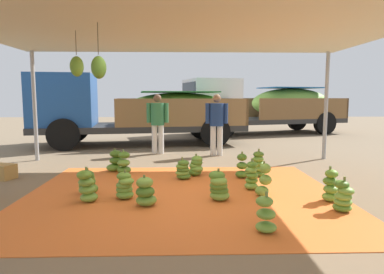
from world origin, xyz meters
name	(u,v)px	position (x,y,z in m)	size (l,w,h in m)	color
ground_plane	(182,162)	(0.00, 3.00, 0.00)	(40.00, 40.00, 0.00)	#7F6B51
tarp_orange	(183,195)	(0.00, 0.00, 0.01)	(5.28, 4.47, 0.01)	orange
tent_canopy	(181,24)	(-0.02, -0.08, 2.79)	(8.00, 7.00, 2.88)	#9EA0A5
banana_bunch_0	(252,176)	(1.23, 0.28, 0.25)	(0.33, 0.33, 0.56)	#75A83D
banana_bunch_1	(343,197)	(2.30, -0.94, 0.22)	(0.37, 0.37, 0.51)	#518428
banana_bunch_2	(264,181)	(1.35, -0.14, 0.26)	(0.36, 0.32, 0.59)	#75A83D
banana_bunch_3	(125,186)	(-0.94, -0.20, 0.21)	(0.39, 0.40, 0.48)	#6B9E38
banana_bunch_4	(196,166)	(0.28, 1.38, 0.21)	(0.39, 0.37, 0.47)	#518428
banana_bunch_5	(219,186)	(0.57, -0.34, 0.23)	(0.39, 0.42, 0.52)	#75A83D
banana_bunch_6	(146,193)	(-0.56, -0.59, 0.21)	(0.43, 0.43, 0.48)	#6B9E38
banana_bunch_7	(87,187)	(-1.50, -0.38, 0.25)	(0.36, 0.36, 0.56)	#75A83D
banana_bunch_8	(330,186)	(2.33, -0.44, 0.24)	(0.34, 0.35, 0.56)	#75A83D
banana_bunch_9	(266,216)	(1.00, -1.66, 0.21)	(0.36, 0.36, 0.51)	#6B9E38
banana_bunch_10	(115,161)	(-1.50, 1.89, 0.22)	(0.49, 0.46, 0.51)	#60932D
banana_bunch_11	(88,183)	(-1.60, 0.08, 0.21)	(0.38, 0.38, 0.45)	#60932D
banana_bunch_12	(259,165)	(1.58, 1.30, 0.25)	(0.38, 0.38, 0.57)	#477523
banana_bunch_13	(242,167)	(1.21, 1.17, 0.24)	(0.33, 0.34, 0.54)	#477523
banana_bunch_14	(124,164)	(-1.26, 1.61, 0.23)	(0.34, 0.35, 0.52)	#518428
banana_bunch_15	(183,170)	(0.01, 1.07, 0.19)	(0.40, 0.39, 0.45)	#477523
cargo_truck_main	(133,110)	(-1.70, 6.31, 1.22)	(7.32, 3.37, 2.40)	#2D2D2D
cargo_truck_far	(262,105)	(3.61, 9.68, 1.28)	(7.50, 4.12, 2.40)	#2D2D2D
worker_0	(217,120)	(0.97, 3.90, 1.01)	(0.63, 0.39, 1.73)	silver
worker_1	(158,119)	(-0.71, 4.25, 1.01)	(0.63, 0.39, 1.73)	silver
crate_1	(2,172)	(-3.65, 1.25, 0.15)	(0.45, 0.36, 0.30)	#B78947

